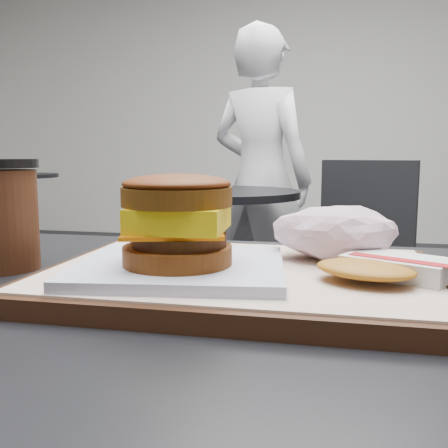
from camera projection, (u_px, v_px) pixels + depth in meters
serving_tray at (241, 277)px, 0.49m from camera, size 0.38×0.28×0.02m
breakfast_sandwich at (179, 232)px, 0.46m from camera, size 0.21×0.19×0.09m
hash_brown at (383, 268)px, 0.44m from camera, size 0.13×0.12×0.02m
crumpled_wrapper at (335, 232)px, 0.53m from camera, size 0.13×0.10×0.06m
coffee_cup at (2, 215)px, 0.56m from camera, size 0.08×0.08×0.12m
neighbor_table at (219, 236)px, 2.17m from camera, size 0.70×0.70×0.75m
napkin at (188, 190)px, 2.16m from camera, size 0.15×0.15×0.00m
neighbor_chair at (336, 247)px, 2.12m from camera, size 0.65×0.55×0.88m
patron at (261, 180)px, 2.59m from camera, size 0.66×0.55×1.54m
bg_table_mid at (18, 197)px, 4.09m from camera, size 0.66×0.66×0.75m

